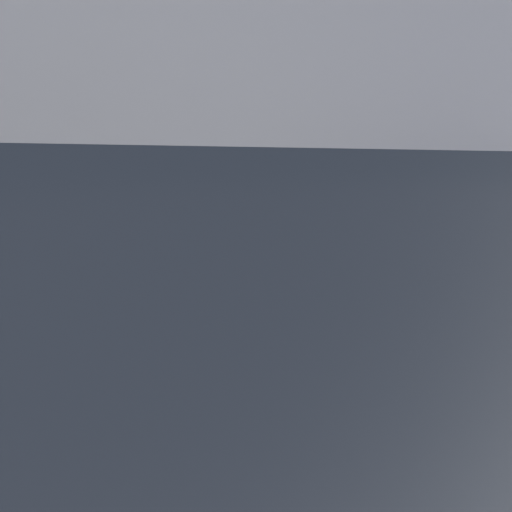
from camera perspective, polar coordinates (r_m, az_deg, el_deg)
name	(u,v)px	position (r m, az deg, el deg)	size (l,w,h in m)	color
ground_plane	(364,485)	(2.47, 15.13, -29.02)	(60.00, 60.00, 0.00)	slate
sidewalk	(212,324)	(4.06, -6.26, -9.69)	(24.00, 2.80, 0.13)	#BCB7AD
building_facade	(138,24)	(6.47, -16.49, 29.19)	(24.00, 0.30, 6.94)	gray
parking_meter	(256,237)	(2.70, 0.00, 2.80)	(0.20, 0.14, 1.50)	gray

